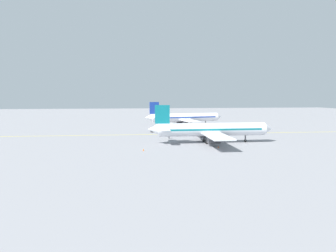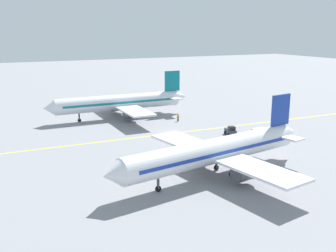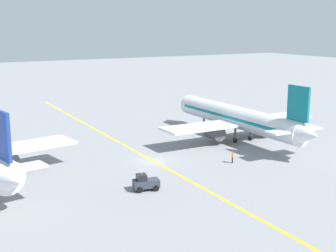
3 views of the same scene
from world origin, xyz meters
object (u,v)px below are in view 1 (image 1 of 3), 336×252
(ground_crew_worker, at_px, (169,136))
(traffic_cone_mid_apron, at_px, (218,147))
(airplane_at_gate, at_px, (185,118))
(airplane_adjacent_stand, at_px, (211,130))
(traffic_cone_near_nose, at_px, (143,150))
(baggage_tug_dark, at_px, (154,129))

(ground_crew_worker, relative_size, traffic_cone_mid_apron, 3.05)
(airplane_at_gate, bearing_deg, ground_crew_worker, -18.25)
(airplane_adjacent_stand, height_order, traffic_cone_near_nose, airplane_adjacent_stand)
(airplane_at_gate, height_order, baggage_tug_dark, airplane_at_gate)
(airplane_at_gate, relative_size, traffic_cone_mid_apron, 64.45)
(airplane_adjacent_stand, relative_size, ground_crew_worker, 21.08)
(airplane_at_gate, bearing_deg, airplane_adjacent_stand, -0.45)
(airplane_adjacent_stand, bearing_deg, baggage_tug_dark, -149.78)
(airplane_at_gate, height_order, traffic_cone_mid_apron, airplane_at_gate)
(traffic_cone_mid_apron, bearing_deg, ground_crew_worker, -147.62)
(airplane_at_gate, bearing_deg, traffic_cone_mid_apron, -0.57)
(ground_crew_worker, distance_m, traffic_cone_mid_apron, 19.50)
(traffic_cone_near_nose, distance_m, traffic_cone_mid_apron, 18.83)
(airplane_at_gate, xyz_separation_m, traffic_cone_mid_apron, (49.60, -0.50, -3.43))
(airplane_adjacent_stand, relative_size, traffic_cone_mid_apron, 64.40)
(airplane_adjacent_stand, bearing_deg, airplane_at_gate, 179.55)
(traffic_cone_near_nose, bearing_deg, traffic_cone_mid_apron, 93.76)
(traffic_cone_near_nose, height_order, traffic_cone_mid_apron, same)
(baggage_tug_dark, height_order, traffic_cone_near_nose, baggage_tug_dark)
(traffic_cone_near_nose, xyz_separation_m, traffic_cone_mid_apron, (-1.23, 18.79, 0.00))
(baggage_tug_dark, bearing_deg, traffic_cone_mid_apron, 23.92)
(airplane_at_gate, relative_size, baggage_tug_dark, 10.87)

